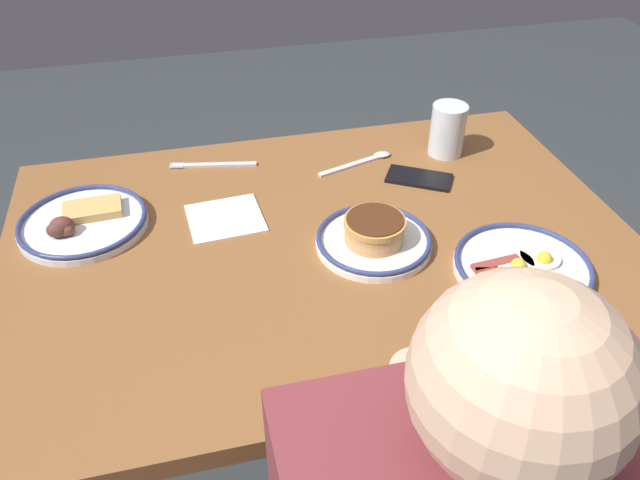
{
  "coord_description": "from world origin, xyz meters",
  "views": [
    {
      "loc": [
        0.23,
        0.95,
        1.49
      ],
      "look_at": [
        0.01,
        0.04,
        0.77
      ],
      "focal_mm": 34.96,
      "sensor_mm": 36.0,
      "label": 1
    }
  ],
  "objects_px": {
    "drinking_glass": "(447,132)",
    "cell_phone": "(419,178)",
    "plate_near_main": "(83,222)",
    "plate_center_pancakes": "(374,237)",
    "fork_near": "(213,165)",
    "plate_far_companion": "(523,266)",
    "paper_napkin": "(225,218)",
    "tea_spoon": "(365,160)"
  },
  "relations": [
    {
      "from": "drinking_glass",
      "to": "cell_phone",
      "type": "relative_size",
      "value": 0.85
    },
    {
      "from": "plate_near_main",
      "to": "cell_phone",
      "type": "bearing_deg",
      "value": -179.15
    },
    {
      "from": "plate_center_pancakes",
      "to": "cell_phone",
      "type": "xyz_separation_m",
      "value": [
        -0.17,
        -0.21,
        -0.02
      ]
    },
    {
      "from": "cell_phone",
      "to": "fork_near",
      "type": "distance_m",
      "value": 0.48
    },
    {
      "from": "plate_far_companion",
      "to": "cell_phone",
      "type": "height_order",
      "value": "plate_far_companion"
    },
    {
      "from": "plate_center_pancakes",
      "to": "fork_near",
      "type": "distance_m",
      "value": 0.47
    },
    {
      "from": "paper_napkin",
      "to": "drinking_glass",
      "type": "bearing_deg",
      "value": -164.68
    },
    {
      "from": "drinking_glass",
      "to": "tea_spoon",
      "type": "xyz_separation_m",
      "value": [
        0.2,
        -0.0,
        -0.05
      ]
    },
    {
      "from": "plate_far_companion",
      "to": "plate_near_main",
      "type": "bearing_deg",
      "value": -22.77
    },
    {
      "from": "fork_near",
      "to": "paper_napkin",
      "type": "bearing_deg",
      "value": 91.02
    },
    {
      "from": "cell_phone",
      "to": "paper_napkin",
      "type": "bearing_deg",
      "value": 37.29
    },
    {
      "from": "plate_near_main",
      "to": "plate_center_pancakes",
      "type": "distance_m",
      "value": 0.59
    },
    {
      "from": "plate_center_pancakes",
      "to": "plate_far_companion",
      "type": "relative_size",
      "value": 0.89
    },
    {
      "from": "plate_center_pancakes",
      "to": "tea_spoon",
      "type": "height_order",
      "value": "plate_center_pancakes"
    },
    {
      "from": "drinking_glass",
      "to": "paper_napkin",
      "type": "height_order",
      "value": "drinking_glass"
    },
    {
      "from": "paper_napkin",
      "to": "tea_spoon",
      "type": "height_order",
      "value": "tea_spoon"
    },
    {
      "from": "plate_center_pancakes",
      "to": "cell_phone",
      "type": "bearing_deg",
      "value": -129.92
    },
    {
      "from": "plate_near_main",
      "to": "cell_phone",
      "type": "relative_size",
      "value": 1.78
    },
    {
      "from": "drinking_glass",
      "to": "cell_phone",
      "type": "distance_m",
      "value": 0.15
    },
    {
      "from": "tea_spoon",
      "to": "plate_near_main",
      "type": "bearing_deg",
      "value": 10.23
    },
    {
      "from": "plate_near_main",
      "to": "paper_napkin",
      "type": "xyz_separation_m",
      "value": [
        -0.28,
        0.04,
        -0.01
      ]
    },
    {
      "from": "plate_near_main",
      "to": "paper_napkin",
      "type": "height_order",
      "value": "plate_near_main"
    },
    {
      "from": "drinking_glass",
      "to": "cell_phone",
      "type": "xyz_separation_m",
      "value": [
        0.1,
        0.1,
        -0.05
      ]
    },
    {
      "from": "cell_phone",
      "to": "tea_spoon",
      "type": "bearing_deg",
      "value": -15.89
    },
    {
      "from": "cell_phone",
      "to": "fork_near",
      "type": "height_order",
      "value": "cell_phone"
    },
    {
      "from": "plate_center_pancakes",
      "to": "tea_spoon",
      "type": "relative_size",
      "value": 1.2
    },
    {
      "from": "paper_napkin",
      "to": "cell_phone",
      "type": "bearing_deg",
      "value": -173.64
    },
    {
      "from": "plate_center_pancakes",
      "to": "paper_napkin",
      "type": "distance_m",
      "value": 0.31
    },
    {
      "from": "plate_center_pancakes",
      "to": "paper_napkin",
      "type": "xyz_separation_m",
      "value": [
        0.27,
        -0.16,
        -0.02
      ]
    },
    {
      "from": "drinking_glass",
      "to": "tea_spoon",
      "type": "height_order",
      "value": "drinking_glass"
    },
    {
      "from": "plate_far_companion",
      "to": "plate_center_pancakes",
      "type": "bearing_deg",
      "value": -29.61
    },
    {
      "from": "plate_far_companion",
      "to": "drinking_glass",
      "type": "height_order",
      "value": "drinking_glass"
    },
    {
      "from": "fork_near",
      "to": "drinking_glass",
      "type": "bearing_deg",
      "value": 172.9
    },
    {
      "from": "plate_far_companion",
      "to": "drinking_glass",
      "type": "relative_size",
      "value": 2.07
    },
    {
      "from": "plate_far_companion",
      "to": "fork_near",
      "type": "relative_size",
      "value": 1.26
    },
    {
      "from": "paper_napkin",
      "to": "fork_near",
      "type": "xyz_separation_m",
      "value": [
        0.0,
        -0.22,
        0.0
      ]
    },
    {
      "from": "cell_phone",
      "to": "paper_napkin",
      "type": "distance_m",
      "value": 0.45
    },
    {
      "from": "cell_phone",
      "to": "fork_near",
      "type": "relative_size",
      "value": 0.71
    },
    {
      "from": "plate_far_companion",
      "to": "paper_napkin",
      "type": "relative_size",
      "value": 1.69
    },
    {
      "from": "paper_napkin",
      "to": "tea_spoon",
      "type": "xyz_separation_m",
      "value": [
        -0.35,
        -0.15,
        0.0
      ]
    },
    {
      "from": "cell_phone",
      "to": "plate_center_pancakes",
      "type": "bearing_deg",
      "value": 81.01
    },
    {
      "from": "plate_center_pancakes",
      "to": "paper_napkin",
      "type": "bearing_deg",
      "value": -30.18
    }
  ]
}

